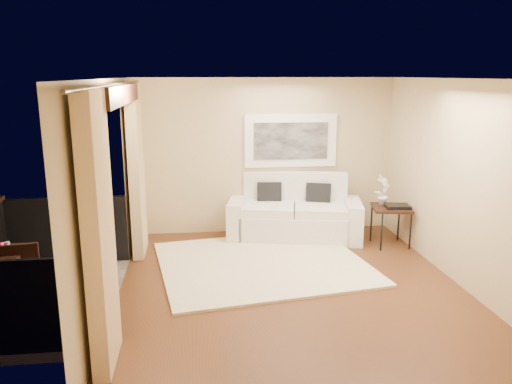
{
  "coord_description": "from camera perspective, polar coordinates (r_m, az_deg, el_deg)",
  "views": [
    {
      "loc": [
        -1.2,
        -6.07,
        2.75
      ],
      "look_at": [
        -0.34,
        1.07,
        1.05
      ],
      "focal_mm": 35.0,
      "sensor_mm": 36.0,
      "label": 1
    }
  ],
  "objects": [
    {
      "name": "rug",
      "position": [
        7.47,
        0.74,
        -8.14
      ],
      "size": [
        3.32,
        3.0,
        0.04
      ],
      "primitive_type": "cube",
      "rotation": [
        0.0,
        0.0,
        0.16
      ],
      "color": "#F6E8C6",
      "rests_on": "floor"
    },
    {
      "name": "sofa",
      "position": [
        8.66,
        4.42,
        -2.62
      ],
      "size": [
        2.39,
        1.4,
        1.08
      ],
      "rotation": [
        0.0,
        0.0,
        -0.21
      ],
      "color": "white",
      "rests_on": "floor"
    },
    {
      "name": "glass_b",
      "position": [
        6.19,
        -26.54,
        -5.68
      ],
      "size": [
        0.06,
        0.06,
        0.12
      ],
      "primitive_type": "cylinder",
      "color": "silver",
      "rests_on": "bistro_table"
    },
    {
      "name": "side_table",
      "position": [
        8.41,
        15.22,
        -2.02
      ],
      "size": [
        0.7,
        0.7,
        0.65
      ],
      "rotation": [
        0.0,
        0.0,
        -0.2
      ],
      "color": "black",
      "rests_on": "floor"
    },
    {
      "name": "orchid",
      "position": [
        8.41,
        14.31,
        0.23
      ],
      "size": [
        0.32,
        0.31,
        0.51
      ],
      "primitive_type": "imported",
      "rotation": [
        0.0,
        0.0,
        0.67
      ],
      "color": "white",
      "rests_on": "side_table"
    },
    {
      "name": "balcony_chair_far",
      "position": [
        7.53,
        -19.93,
        -4.81
      ],
      "size": [
        0.49,
        0.49,
        0.89
      ],
      "rotation": [
        0.0,
        0.0,
        2.8
      ],
      "color": "black",
      "rests_on": "balcony"
    },
    {
      "name": "floor",
      "position": [
        6.77,
        3.99,
        -10.71
      ],
      "size": [
        5.0,
        5.0,
        0.0
      ],
      "primitive_type": "plane",
      "color": "#5A321A",
      "rests_on": "ground"
    },
    {
      "name": "balcony",
      "position": [
        6.92,
        -24.43,
        -9.79
      ],
      "size": [
        1.81,
        2.6,
        1.17
      ],
      "color": "#605B56",
      "rests_on": "ground"
    },
    {
      "name": "tray",
      "position": [
        8.36,
        15.86,
        -1.57
      ],
      "size": [
        0.41,
        0.32,
        0.05
      ],
      "primitive_type": "cube",
      "rotation": [
        0.0,
        0.0,
        -0.12
      ],
      "color": "black",
      "rests_on": "side_table"
    },
    {
      "name": "artwork",
      "position": [
        8.76,
        3.99,
        5.86
      ],
      "size": [
        1.62,
        0.07,
        0.92
      ],
      "color": "white",
      "rests_on": "room_shell"
    },
    {
      "name": "candle",
      "position": [
        6.34,
        -26.88,
        -5.51
      ],
      "size": [
        0.06,
        0.06,
        0.07
      ],
      "primitive_type": "cylinder",
      "color": "red",
      "rests_on": "bistro_table"
    },
    {
      "name": "balcony_chair_near",
      "position": [
        6.11,
        -25.32,
        -9.22
      ],
      "size": [
        0.47,
        0.48,
        0.94
      ],
      "rotation": [
        0.0,
        0.0,
        0.18
      ],
      "color": "black",
      "rests_on": "balcony"
    },
    {
      "name": "curtains",
      "position": [
        6.29,
        -15.03,
        -0.15
      ],
      "size": [
        0.16,
        4.8,
        2.64
      ],
      "color": "#DBB986",
      "rests_on": "ground"
    },
    {
      "name": "room_shell",
      "position": [
        6.14,
        -15.89,
        10.66
      ],
      "size": [
        5.0,
        6.4,
        5.0
      ],
      "color": "white",
      "rests_on": "ground"
    }
  ]
}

